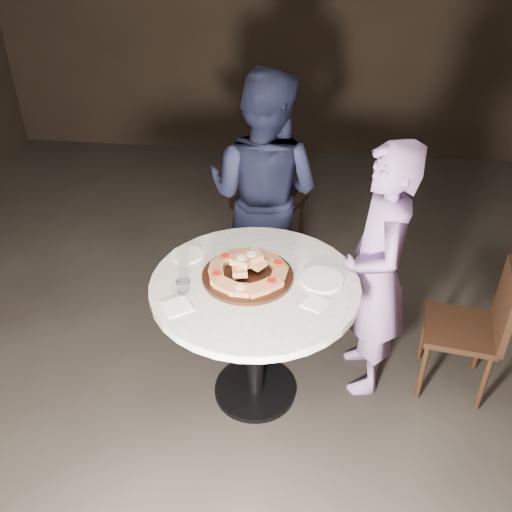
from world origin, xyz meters
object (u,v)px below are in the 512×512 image
at_px(water_glass, 183,286).
at_px(diner_teal, 376,274).
at_px(focaccia_pile, 247,269).
at_px(chair_right, 478,323).
at_px(diner_navy, 264,194).
at_px(serving_board, 248,276).
at_px(table, 255,305).
at_px(chair_far, 264,198).

bearing_deg(water_glass, diner_teal, 18.72).
xyz_separation_m(focaccia_pile, water_glass, (-0.30, -0.16, -0.02)).
height_order(chair_right, diner_navy, diner_navy).
bearing_deg(diner_navy, chair_right, 168.87).
height_order(water_glass, diner_teal, diner_teal).
distance_m(serving_board, chair_right, 1.33).
bearing_deg(focaccia_pile, table, -43.03).
height_order(table, diner_navy, diner_navy).
xyz_separation_m(water_glass, diner_navy, (0.30, 1.06, -0.03)).
bearing_deg(water_glass, diner_navy, 74.31).
height_order(table, chair_far, chair_far).
bearing_deg(diner_teal, table, -78.21).
height_order(focaccia_pile, diner_teal, diner_teal).
bearing_deg(serving_board, table, -42.48).
bearing_deg(focaccia_pile, chair_right, 7.08).
bearing_deg(focaccia_pile, chair_far, 91.73).
bearing_deg(diner_teal, serving_board, -82.27).
bearing_deg(table, water_glass, -161.01).
distance_m(serving_board, chair_far, 1.39).
relative_size(focaccia_pile, diner_navy, 0.26).
xyz_separation_m(serving_board, chair_far, (-0.04, 1.36, -0.28)).
bearing_deg(chair_right, serving_board, -74.10).
bearing_deg(water_glass, chair_right, 11.46).
height_order(diner_navy, diner_teal, diner_navy).
height_order(table, focaccia_pile, focaccia_pile).
bearing_deg(table, diner_navy, 92.96).
distance_m(serving_board, diner_navy, 0.90).
bearing_deg(table, chair_far, 93.52).
relative_size(focaccia_pile, water_glass, 5.58).
height_order(chair_far, diner_navy, diner_navy).
xyz_separation_m(table, chair_far, (-0.09, 1.40, -0.12)).
bearing_deg(serving_board, diner_teal, 14.51).
bearing_deg(chair_right, water_glass, -69.90).
bearing_deg(diner_navy, focaccia_pile, 109.16).
height_order(serving_board, focaccia_pile, focaccia_pile).
bearing_deg(table, focaccia_pile, 136.97).
relative_size(water_glass, diner_teal, 0.05).
bearing_deg(focaccia_pile, diner_navy, 90.23).
distance_m(focaccia_pile, chair_right, 1.34).
distance_m(table, chair_right, 1.26).
distance_m(table, focaccia_pile, 0.21).
relative_size(chair_far, diner_navy, 0.57).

